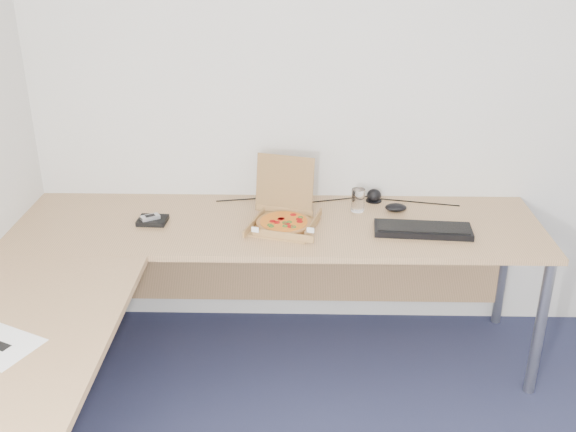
{
  "coord_description": "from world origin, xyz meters",
  "views": [
    {
      "loc": [
        -0.39,
        -1.48,
        2.05
      ],
      "look_at": [
        -0.45,
        1.28,
        0.82
      ],
      "focal_mm": 41.51,
      "sensor_mm": 36.0,
      "label": 1
    }
  ],
  "objects_px": {
    "pizza_box": "(284,219)",
    "wallet": "(153,220)",
    "drinking_glass": "(358,200)",
    "keyboard": "(423,230)",
    "desk": "(198,271)"
  },
  "relations": [
    {
      "from": "drinking_glass",
      "to": "keyboard",
      "type": "height_order",
      "value": "drinking_glass"
    },
    {
      "from": "pizza_box",
      "to": "drinking_glass",
      "type": "distance_m",
      "value": 0.41
    },
    {
      "from": "pizza_box",
      "to": "drinking_glass",
      "type": "xyz_separation_m",
      "value": [
        0.36,
        0.19,
        0.02
      ]
    },
    {
      "from": "drinking_glass",
      "to": "wallet",
      "type": "distance_m",
      "value": 1.0
    },
    {
      "from": "desk",
      "to": "keyboard",
      "type": "height_order",
      "value": "keyboard"
    },
    {
      "from": "desk",
      "to": "pizza_box",
      "type": "xyz_separation_m",
      "value": [
        0.35,
        0.39,
        0.06
      ]
    },
    {
      "from": "desk",
      "to": "wallet",
      "type": "height_order",
      "value": "wallet"
    },
    {
      "from": "desk",
      "to": "drinking_glass",
      "type": "relative_size",
      "value": 21.89
    },
    {
      "from": "drinking_glass",
      "to": "wallet",
      "type": "bearing_deg",
      "value": -170.59
    },
    {
      "from": "desk",
      "to": "drinking_glass",
      "type": "height_order",
      "value": "drinking_glass"
    },
    {
      "from": "pizza_box",
      "to": "keyboard",
      "type": "xyz_separation_m",
      "value": [
        0.64,
        -0.06,
        -0.02
      ]
    },
    {
      "from": "pizza_box",
      "to": "keyboard",
      "type": "height_order",
      "value": "pizza_box"
    },
    {
      "from": "pizza_box",
      "to": "wallet",
      "type": "height_order",
      "value": "pizza_box"
    },
    {
      "from": "desk",
      "to": "drinking_glass",
      "type": "bearing_deg",
      "value": 39.11
    },
    {
      "from": "desk",
      "to": "wallet",
      "type": "xyz_separation_m",
      "value": [
        -0.27,
        0.42,
        0.04
      ]
    }
  ]
}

